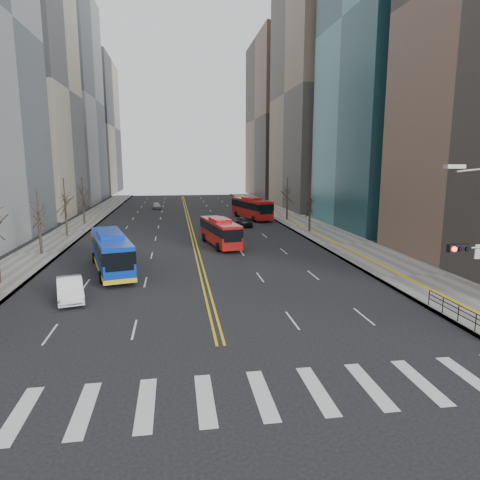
% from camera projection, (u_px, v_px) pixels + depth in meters
% --- Properties ---
extents(ground, '(220.00, 220.00, 0.00)m').
position_uv_depth(ground, '(234.00, 397.00, 17.54)').
color(ground, black).
extents(sidewalk_right, '(7.00, 130.00, 0.15)m').
position_uv_depth(sidewalk_right, '(309.00, 226.00, 63.88)').
color(sidewalk_right, slate).
rests_on(sidewalk_right, ground).
extents(sidewalk_left, '(5.00, 130.00, 0.15)m').
position_uv_depth(sidewalk_left, '(71.00, 231.00, 58.83)').
color(sidewalk_left, slate).
rests_on(sidewalk_left, ground).
extents(crosswalk, '(26.70, 4.00, 0.01)m').
position_uv_depth(crosswalk, '(234.00, 397.00, 17.53)').
color(crosswalk, silver).
rests_on(crosswalk, ground).
extents(centerline, '(0.55, 100.00, 0.01)m').
position_uv_depth(centerline, '(189.00, 220.00, 71.02)').
color(centerline, gold).
rests_on(centerline, ground).
extents(office_towers, '(83.00, 134.00, 58.00)m').
position_uv_depth(office_towers, '(184.00, 84.00, 79.86)').
color(office_towers, gray).
rests_on(office_towers, ground).
extents(pedestrian_railing, '(0.06, 6.06, 1.02)m').
position_uv_depth(pedestrian_railing, '(459.00, 310.00, 25.34)').
color(pedestrian_railing, black).
rests_on(pedestrian_railing, sidewalk_right).
extents(street_trees, '(35.20, 47.20, 7.60)m').
position_uv_depth(street_trees, '(131.00, 203.00, 49.19)').
color(street_trees, '#2E221C').
rests_on(street_trees, ground).
extents(blue_bus, '(5.29, 12.09, 3.45)m').
position_uv_depth(blue_bus, '(111.00, 251.00, 37.57)').
color(blue_bus, '#0C34B6').
rests_on(blue_bus, ground).
extents(red_bus_near, '(3.97, 10.20, 3.19)m').
position_uv_depth(red_bus_near, '(220.00, 230.00, 48.95)').
color(red_bus_near, '#B41613').
rests_on(red_bus_near, ground).
extents(red_bus_far, '(5.35, 11.74, 3.62)m').
position_uv_depth(red_bus_far, '(251.00, 207.00, 72.13)').
color(red_bus_far, '#B41613').
rests_on(red_bus_far, ground).
extents(car_white, '(2.82, 5.03, 1.57)m').
position_uv_depth(car_white, '(70.00, 289.00, 29.74)').
color(car_white, white).
rests_on(car_white, ground).
extents(car_dark_mid, '(2.23, 4.46, 1.46)m').
position_uv_depth(car_dark_mid, '(244.00, 221.00, 63.90)').
color(car_dark_mid, black).
rests_on(car_dark_mid, ground).
extents(car_silver, '(2.06, 4.26, 1.20)m').
position_uv_depth(car_silver, '(157.00, 206.00, 87.92)').
color(car_silver, '#9A9A9F').
rests_on(car_silver, ground).
extents(car_dark_far, '(3.69, 5.07, 1.28)m').
position_uv_depth(car_dark_far, '(243.00, 205.00, 89.47)').
color(car_dark_far, black).
rests_on(car_dark_far, ground).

